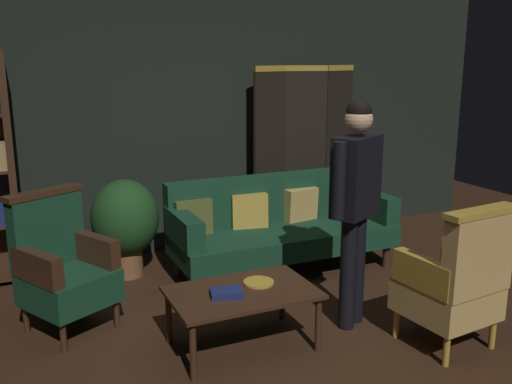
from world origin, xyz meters
TOP-DOWN VIEW (x-y plane):
  - ground_plane at (0.00, 0.00)m, footprint 10.00×10.00m
  - back_wall at (0.00, 2.45)m, footprint 7.20×0.10m
  - folding_screen at (1.25, 2.25)m, footprint 1.32×0.24m
  - velvet_couch at (0.55, 1.46)m, footprint 2.12×0.78m
  - coffee_table at (-0.38, 0.20)m, footprint 1.00×0.64m
  - armchair_gilt_accent at (0.95, -0.41)m, footprint 0.64×0.63m
  - armchair_wing_left at (-1.47, 1.01)m, footprint 0.78×0.78m
  - standing_figure at (0.51, 0.18)m, footprint 0.53×0.37m
  - potted_plant at (-0.82, 1.87)m, footprint 0.62×0.62m
  - book_navy_cloth at (-0.51, 0.16)m, footprint 0.24×0.20m
  - brass_tray at (-0.22, 0.27)m, footprint 0.22×0.22m

SIDE VIEW (x-z plane):
  - ground_plane at x=0.00m, z-range 0.00..0.00m
  - coffee_table at x=-0.38m, z-range 0.16..0.58m
  - brass_tray at x=-0.22m, z-range 0.42..0.44m
  - book_navy_cloth at x=-0.51m, z-range 0.42..0.46m
  - velvet_couch at x=0.55m, z-range 0.02..0.90m
  - armchair_gilt_accent at x=0.95m, z-range -0.03..1.01m
  - armchair_wing_left at x=-1.47m, z-range -0.03..1.01m
  - potted_plant at x=-0.82m, z-range 0.07..0.98m
  - folding_screen at x=1.25m, z-range 0.04..1.94m
  - standing_figure at x=0.51m, z-range 0.17..1.88m
  - back_wall at x=0.00m, z-range 0.00..2.80m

